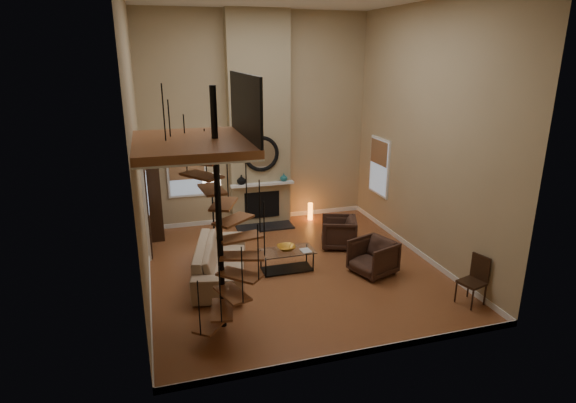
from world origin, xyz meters
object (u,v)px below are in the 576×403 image
object	(u,v)px
side_chair	(475,277)
hutch	(152,200)
sofa	(220,260)
armchair_near	(342,232)
coffee_table	(287,258)
accent_lamp	(310,211)
armchair_far	(375,256)
floor_lamp	(212,188)

from	to	relation	value
side_chair	hutch	bearing A→B (deg)	137.27
sofa	side_chair	world-z (taller)	side_chair
sofa	side_chair	bearing A→B (deg)	-106.41
hutch	armchair_near	xyz separation A→B (m)	(4.29, -1.98, -0.60)
coffee_table	side_chair	distance (m)	3.75
armchair_near	accent_lamp	distance (m)	1.99
armchair_far	side_chair	bearing A→B (deg)	14.57
armchair_far	accent_lamp	bearing A→B (deg)	164.70
sofa	armchair_near	size ratio (longest dim) A/B	2.98
floor_lamp	sofa	bearing A→B (deg)	-94.01
accent_lamp	side_chair	world-z (taller)	side_chair
floor_lamp	accent_lamp	size ratio (longest dim) A/B	3.69
coffee_table	floor_lamp	xyz separation A→B (m)	(-1.28, 1.95, 1.13)
hutch	sofa	bearing A→B (deg)	-65.80
hutch	coffee_table	xyz separation A→B (m)	(2.66, -2.86, -0.67)
armchair_far	armchair_near	bearing A→B (deg)	166.07
hutch	sofa	xyz separation A→B (m)	(1.25, -2.78, -0.55)
armchair_far	side_chair	xyz separation A→B (m)	(1.16, -1.71, 0.17)
armchair_near	coffee_table	distance (m)	1.85
sofa	accent_lamp	world-z (taller)	sofa
sofa	accent_lamp	distance (m)	4.05
hutch	side_chair	size ratio (longest dim) A/B	2.23
coffee_table	accent_lamp	world-z (taller)	accent_lamp
hutch	floor_lamp	distance (m)	1.72
hutch	sofa	size ratio (longest dim) A/B	0.83
accent_lamp	armchair_far	bearing A→B (deg)	-85.70
armchair_near	side_chair	world-z (taller)	side_chair
hutch	armchair_far	bearing A→B (deg)	-37.97
floor_lamp	armchair_near	bearing A→B (deg)	-20.30
armchair_near	armchair_far	distance (m)	1.49
armchair_far	accent_lamp	distance (m)	3.48
armchair_near	floor_lamp	bearing A→B (deg)	-90.17
coffee_table	floor_lamp	world-z (taller)	floor_lamp
accent_lamp	side_chair	distance (m)	5.37
sofa	coffee_table	xyz separation A→B (m)	(1.41, -0.07, -0.11)
armchair_near	sofa	bearing A→B (deg)	-55.11
sofa	coffee_table	bearing A→B (deg)	-80.56
sofa	coffee_table	world-z (taller)	sofa
sofa	armchair_far	xyz separation A→B (m)	(3.19, -0.68, -0.04)
sofa	floor_lamp	size ratio (longest dim) A/B	1.41
sofa	accent_lamp	xyz separation A→B (m)	(2.93, 2.79, -0.15)
side_chair	armchair_far	bearing A→B (deg)	124.18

